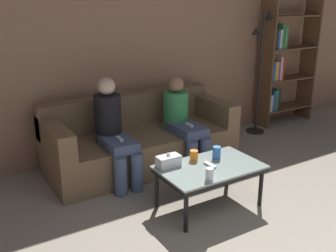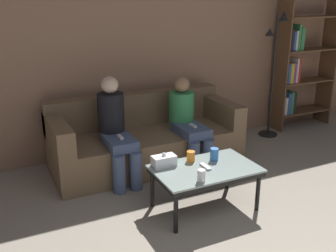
{
  "view_description": "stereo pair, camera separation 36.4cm",
  "coord_description": "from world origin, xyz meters",
  "px_view_note": "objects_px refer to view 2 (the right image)",
  "views": [
    {
      "loc": [
        -1.95,
        -0.66,
        1.93
      ],
      "look_at": [
        0.0,
        2.55,
        0.66
      ],
      "focal_mm": 42.0,
      "sensor_mm": 36.0,
      "label": 1
    },
    {
      "loc": [
        -1.63,
        -0.83,
        1.93
      ],
      "look_at": [
        0.0,
        2.55,
        0.66
      ],
      "focal_mm": 42.0,
      "sensor_mm": 36.0,
      "label": 2
    }
  ],
  "objects_px": {
    "cup_near_left": "(201,176)",
    "bookshelf": "(298,68)",
    "couch": "(145,139)",
    "game_remote": "(205,167)",
    "cup_near_right": "(191,156)",
    "standing_lamp": "(275,62)",
    "cup_far_center": "(214,154)",
    "tissue_box": "(164,161)",
    "coffee_table": "(205,172)",
    "seated_person_left_end": "(115,128)",
    "seated_person_mid_left": "(187,121)"
  },
  "relations": [
    {
      "from": "coffee_table",
      "to": "cup_far_center",
      "type": "xyz_separation_m",
      "value": [
        0.16,
        0.11,
        0.1
      ]
    },
    {
      "from": "seated_person_left_end",
      "to": "tissue_box",
      "type": "bearing_deg",
      "value": -75.24
    },
    {
      "from": "cup_far_center",
      "to": "seated_person_mid_left",
      "type": "xyz_separation_m",
      "value": [
        0.16,
        0.85,
        0.06
      ]
    },
    {
      "from": "couch",
      "to": "game_remote",
      "type": "xyz_separation_m",
      "value": [
        0.1,
        -1.21,
        0.13
      ]
    },
    {
      "from": "couch",
      "to": "bookshelf",
      "type": "height_order",
      "value": "bookshelf"
    },
    {
      "from": "cup_near_right",
      "to": "seated_person_left_end",
      "type": "height_order",
      "value": "seated_person_left_end"
    },
    {
      "from": "cup_near_left",
      "to": "bookshelf",
      "type": "distance_m",
      "value": 3.17
    },
    {
      "from": "couch",
      "to": "seated_person_mid_left",
      "type": "relative_size",
      "value": 2.11
    },
    {
      "from": "cup_near_right",
      "to": "cup_far_center",
      "type": "bearing_deg",
      "value": -19.51
    },
    {
      "from": "cup_near_right",
      "to": "seated_person_mid_left",
      "type": "height_order",
      "value": "seated_person_mid_left"
    },
    {
      "from": "cup_near_right",
      "to": "standing_lamp",
      "type": "distance_m",
      "value": 2.33
    },
    {
      "from": "coffee_table",
      "to": "tissue_box",
      "type": "distance_m",
      "value": 0.39
    },
    {
      "from": "coffee_table",
      "to": "seated_person_left_end",
      "type": "height_order",
      "value": "seated_person_left_end"
    },
    {
      "from": "tissue_box",
      "to": "standing_lamp",
      "type": "xyz_separation_m",
      "value": [
        2.21,
        1.16,
        0.58
      ]
    },
    {
      "from": "cup_far_center",
      "to": "standing_lamp",
      "type": "bearing_deg",
      "value": 35.94
    },
    {
      "from": "cup_near_left",
      "to": "cup_far_center",
      "type": "xyz_separation_m",
      "value": [
        0.34,
        0.34,
        0.01
      ]
    },
    {
      "from": "couch",
      "to": "cup_near_right",
      "type": "relative_size",
      "value": 21.8
    },
    {
      "from": "game_remote",
      "to": "couch",
      "type": "bearing_deg",
      "value": 94.82
    },
    {
      "from": "cup_near_left",
      "to": "standing_lamp",
      "type": "relative_size",
      "value": 0.06
    },
    {
      "from": "game_remote",
      "to": "seated_person_left_end",
      "type": "distance_m",
      "value": 1.12
    },
    {
      "from": "cup_near_left",
      "to": "cup_near_right",
      "type": "relative_size",
      "value": 1.09
    },
    {
      "from": "cup_near_right",
      "to": "cup_far_center",
      "type": "relative_size",
      "value": 0.83
    },
    {
      "from": "bookshelf",
      "to": "seated_person_left_end",
      "type": "bearing_deg",
      "value": -170.03
    },
    {
      "from": "game_remote",
      "to": "bookshelf",
      "type": "bearing_deg",
      "value": 31.47
    },
    {
      "from": "cup_far_center",
      "to": "game_remote",
      "type": "height_order",
      "value": "cup_far_center"
    },
    {
      "from": "cup_far_center",
      "to": "cup_near_right",
      "type": "bearing_deg",
      "value": 160.49
    },
    {
      "from": "cup_near_left",
      "to": "standing_lamp",
      "type": "distance_m",
      "value": 2.66
    },
    {
      "from": "couch",
      "to": "game_remote",
      "type": "bearing_deg",
      "value": -85.18
    },
    {
      "from": "cup_near_left",
      "to": "seated_person_mid_left",
      "type": "bearing_deg",
      "value": 67.15
    },
    {
      "from": "couch",
      "to": "cup_near_right",
      "type": "bearing_deg",
      "value": -87.12
    },
    {
      "from": "cup_near_right",
      "to": "cup_far_center",
      "type": "height_order",
      "value": "cup_far_center"
    },
    {
      "from": "game_remote",
      "to": "bookshelf",
      "type": "height_order",
      "value": "bookshelf"
    },
    {
      "from": "bookshelf",
      "to": "seated_person_mid_left",
      "type": "bearing_deg",
      "value": -165.89
    },
    {
      "from": "coffee_table",
      "to": "seated_person_mid_left",
      "type": "relative_size",
      "value": 0.92
    },
    {
      "from": "seated_person_mid_left",
      "to": "tissue_box",
      "type": "bearing_deg",
      "value": -130.42
    },
    {
      "from": "cup_near_right",
      "to": "bookshelf",
      "type": "distance_m",
      "value": 2.85
    },
    {
      "from": "game_remote",
      "to": "bookshelf",
      "type": "relative_size",
      "value": 0.08
    },
    {
      "from": "couch",
      "to": "coffee_table",
      "type": "relative_size",
      "value": 2.28
    },
    {
      "from": "coffee_table",
      "to": "cup_near_right",
      "type": "distance_m",
      "value": 0.21
    },
    {
      "from": "coffee_table",
      "to": "tissue_box",
      "type": "relative_size",
      "value": 4.32
    },
    {
      "from": "bookshelf",
      "to": "standing_lamp",
      "type": "relative_size",
      "value": 1.08
    },
    {
      "from": "cup_far_center",
      "to": "bookshelf",
      "type": "distance_m",
      "value": 2.71
    },
    {
      "from": "game_remote",
      "to": "seated_person_mid_left",
      "type": "xyz_separation_m",
      "value": [
        0.33,
        0.96,
        0.11
      ]
    },
    {
      "from": "couch",
      "to": "seated_person_left_end",
      "type": "distance_m",
      "value": 0.56
    },
    {
      "from": "game_remote",
      "to": "seated_person_mid_left",
      "type": "height_order",
      "value": "seated_person_mid_left"
    },
    {
      "from": "couch",
      "to": "seated_person_left_end",
      "type": "relative_size",
      "value": 1.96
    },
    {
      "from": "standing_lamp",
      "to": "bookshelf",
      "type": "bearing_deg",
      "value": 14.03
    },
    {
      "from": "cup_near_right",
      "to": "seated_person_mid_left",
      "type": "distance_m",
      "value": 0.87
    },
    {
      "from": "coffee_table",
      "to": "seated_person_mid_left",
      "type": "height_order",
      "value": "seated_person_mid_left"
    },
    {
      "from": "standing_lamp",
      "to": "seated_person_left_end",
      "type": "xyz_separation_m",
      "value": [
        -2.41,
        -0.38,
        -0.47
      ]
    }
  ]
}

